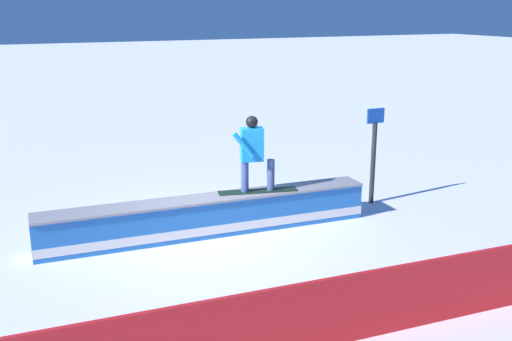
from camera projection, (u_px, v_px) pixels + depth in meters
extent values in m
plane|color=white|center=(209.00, 234.00, 10.80)|extent=(120.00, 120.00, 0.00)
cube|color=blue|center=(209.00, 217.00, 10.71)|extent=(6.06, 0.83, 0.66)
cube|color=white|center=(209.00, 225.00, 10.76)|extent=(6.07, 0.84, 0.16)
cube|color=gray|center=(208.00, 198.00, 10.62)|extent=(6.07, 0.89, 0.04)
cube|color=black|center=(258.00, 191.00, 10.95)|extent=(1.49, 0.59, 0.01)
cylinder|color=#3D5188|center=(245.00, 176.00, 10.82)|extent=(0.17, 0.17, 0.58)
cylinder|color=#3D5188|center=(271.00, 175.00, 10.91)|extent=(0.17, 0.17, 0.58)
cube|color=#198FDE|center=(252.00, 144.00, 10.69)|extent=(0.44, 0.32, 0.61)
sphere|color=black|center=(252.00, 122.00, 10.58)|extent=(0.22, 0.22, 0.22)
cylinder|color=#198FDE|center=(244.00, 145.00, 10.49)|extent=(0.42, 0.18, 0.49)
cylinder|color=#198FDE|center=(255.00, 141.00, 10.85)|extent=(0.11, 0.11, 0.55)
cube|color=red|center=(324.00, 313.00, 7.11)|extent=(10.04, 0.58, 0.90)
cylinder|color=#262628|center=(373.00, 164.00, 12.29)|extent=(0.10, 0.10, 1.71)
cube|color=blue|center=(376.00, 116.00, 12.02)|extent=(0.40, 0.04, 0.30)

